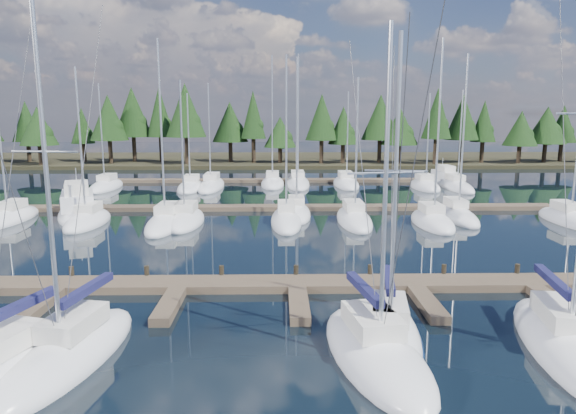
{
  "coord_description": "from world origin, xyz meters",
  "views": [
    {
      "loc": [
        -0.9,
        -7.49,
        8.91
      ],
      "look_at": [
        -0.38,
        22.0,
        3.54
      ],
      "focal_mm": 32.0,
      "sensor_mm": 36.0,
      "label": 1
    }
  ],
  "objects_px": {
    "front_sailboat_4": "(389,338)",
    "front_sailboat_5": "(563,343)",
    "front_sailboat_3": "(375,352)",
    "main_dock": "(297,288)",
    "motor_yacht_right": "(444,180)",
    "front_sailboat_2": "(69,354)",
    "motor_yacht_left": "(78,211)"
  },
  "relations": [
    {
      "from": "front_sailboat_4",
      "to": "front_sailboat_5",
      "type": "bearing_deg",
      "value": -4.84
    },
    {
      "from": "front_sailboat_3",
      "to": "front_sailboat_5",
      "type": "relative_size",
      "value": 0.78
    },
    {
      "from": "main_dock",
      "to": "motor_yacht_right",
      "type": "distance_m",
      "value": 45.43
    },
    {
      "from": "front_sailboat_3",
      "to": "motor_yacht_right",
      "type": "relative_size",
      "value": 1.57
    },
    {
      "from": "motor_yacht_right",
      "to": "front_sailboat_5",
      "type": "bearing_deg",
      "value": -102.53
    },
    {
      "from": "front_sailboat_2",
      "to": "front_sailboat_3",
      "type": "relative_size",
      "value": 1.1
    },
    {
      "from": "main_dock",
      "to": "motor_yacht_right",
      "type": "height_order",
      "value": "motor_yacht_right"
    },
    {
      "from": "main_dock",
      "to": "front_sailboat_5",
      "type": "bearing_deg",
      "value": -34.08
    },
    {
      "from": "front_sailboat_4",
      "to": "main_dock",
      "type": "bearing_deg",
      "value": 118.63
    },
    {
      "from": "motor_yacht_right",
      "to": "motor_yacht_left",
      "type": "bearing_deg",
      "value": -151.52
    },
    {
      "from": "motor_yacht_right",
      "to": "front_sailboat_2",
      "type": "bearing_deg",
      "value": -121.24
    },
    {
      "from": "main_dock",
      "to": "front_sailboat_4",
      "type": "xyz_separation_m",
      "value": [
        3.37,
        -6.17,
        0.08
      ]
    },
    {
      "from": "main_dock",
      "to": "motor_yacht_right",
      "type": "relative_size",
      "value": 5.46
    },
    {
      "from": "front_sailboat_2",
      "to": "front_sailboat_5",
      "type": "height_order",
      "value": "front_sailboat_5"
    },
    {
      "from": "front_sailboat_2",
      "to": "front_sailboat_3",
      "type": "distance_m",
      "value": 11.18
    },
    {
      "from": "main_dock",
      "to": "motor_yacht_left",
      "type": "xyz_separation_m",
      "value": [
        -18.45,
        19.46,
        0.35
      ]
    },
    {
      "from": "front_sailboat_3",
      "to": "front_sailboat_5",
      "type": "distance_m",
      "value": 7.35
    },
    {
      "from": "front_sailboat_4",
      "to": "front_sailboat_5",
      "type": "distance_m",
      "value": 6.6
    },
    {
      "from": "front_sailboat_3",
      "to": "motor_yacht_left",
      "type": "bearing_deg",
      "value": 128.17
    },
    {
      "from": "main_dock",
      "to": "front_sailboat_2",
      "type": "distance_m",
      "value": 11.25
    },
    {
      "from": "front_sailboat_3",
      "to": "motor_yacht_right",
      "type": "height_order",
      "value": "front_sailboat_3"
    },
    {
      "from": "main_dock",
      "to": "front_sailboat_3",
      "type": "xyz_separation_m",
      "value": [
        2.62,
        -7.34,
        0.07
      ]
    },
    {
      "from": "front_sailboat_4",
      "to": "motor_yacht_right",
      "type": "distance_m",
      "value": 49.75
    },
    {
      "from": "front_sailboat_5",
      "to": "motor_yacht_right",
      "type": "xyz_separation_m",
      "value": [
        10.51,
        47.28,
        0.14
      ]
    },
    {
      "from": "main_dock",
      "to": "front_sailboat_3",
      "type": "bearing_deg",
      "value": -70.38
    },
    {
      "from": "main_dock",
      "to": "motor_yacht_left",
      "type": "distance_m",
      "value": 26.81
    },
    {
      "from": "front_sailboat_2",
      "to": "front_sailboat_4",
      "type": "relative_size",
      "value": 1.11
    },
    {
      "from": "front_sailboat_3",
      "to": "front_sailboat_4",
      "type": "bearing_deg",
      "value": 57.23
    },
    {
      "from": "main_dock",
      "to": "front_sailboat_2",
      "type": "relative_size",
      "value": 3.15
    },
    {
      "from": "motor_yacht_left",
      "to": "motor_yacht_right",
      "type": "bearing_deg",
      "value": 28.48
    },
    {
      "from": "front_sailboat_3",
      "to": "front_sailboat_5",
      "type": "xyz_separation_m",
      "value": [
        7.33,
        0.61,
        0.03
      ]
    },
    {
      "from": "motor_yacht_right",
      "to": "front_sailboat_3",
      "type": "bearing_deg",
      "value": -110.43
    }
  ]
}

